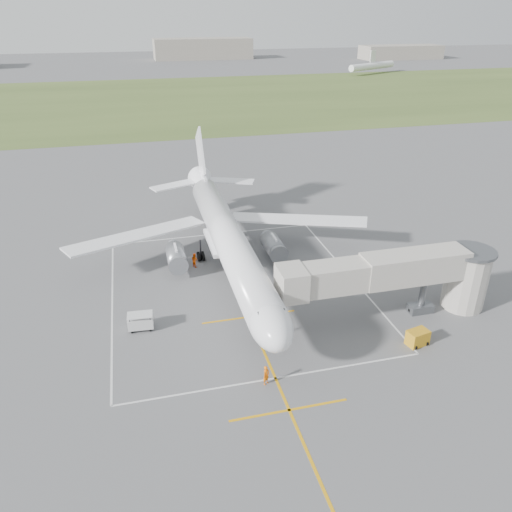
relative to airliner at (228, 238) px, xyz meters
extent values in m
plane|color=#5A5A5D|center=(0.00, -0.75, -4.39)|extent=(700.00, 700.00, 0.00)
cube|color=#435726|center=(0.00, 129.25, -4.38)|extent=(700.00, 120.00, 0.02)
cube|color=orange|center=(0.00, -5.75, -4.38)|extent=(0.25, 60.00, 0.01)
cube|color=orange|center=(0.00, -24.75, -4.38)|extent=(10.00, 0.25, 0.01)
cube|color=orange|center=(0.00, -10.75, -4.38)|extent=(10.00, 0.25, 0.01)
cube|color=silver|center=(0.00, 11.25, -4.38)|extent=(28.00, 0.20, 0.01)
cube|color=silver|center=(0.00, -20.75, -4.38)|extent=(28.00, 0.20, 0.01)
cube|color=silver|center=(-14.00, -4.75, -4.38)|extent=(0.20, 32.00, 0.01)
cube|color=silver|center=(14.00, -4.75, -4.38)|extent=(0.20, 32.00, 0.01)
cylinder|color=white|center=(0.00, -0.75, 0.11)|extent=(3.80, 36.00, 3.80)
ellipsoid|color=white|center=(0.00, -18.75, 0.11)|extent=(3.80, 7.22, 3.80)
cube|color=black|center=(0.00, -19.65, 1.16)|extent=(2.40, 1.60, 0.99)
cone|color=white|center=(0.00, 19.75, 0.51)|extent=(3.80, 6.00, 3.80)
cube|color=white|center=(10.50, 5.25, -0.74)|extent=(17.93, 11.24, 1.23)
cube|color=white|center=(-10.50, 5.25, -0.74)|extent=(17.93, 11.24, 1.23)
cube|color=white|center=(0.00, 2.25, -1.44)|extent=(4.20, 8.00, 0.50)
cube|color=white|center=(0.00, 20.45, 4.81)|extent=(0.30, 7.89, 8.65)
cube|color=white|center=(0.00, 18.25, 1.81)|extent=(0.35, 5.00, 1.20)
cube|color=white|center=(4.20, 19.45, 0.71)|extent=(7.85, 5.03, 0.20)
cube|color=white|center=(-4.20, 19.45, 0.71)|extent=(7.85, 5.03, 0.20)
cylinder|color=gray|center=(6.20, 1.75, -2.49)|extent=(2.30, 4.20, 2.30)
cube|color=white|center=(6.20, 1.45, -1.69)|extent=(0.25, 2.40, 1.20)
cylinder|color=gray|center=(-6.20, 1.75, -2.49)|extent=(2.30, 4.20, 2.30)
cube|color=white|center=(-6.20, 1.45, -1.69)|extent=(0.25, 2.40, 1.20)
cylinder|color=black|center=(0.00, -15.25, -3.09)|extent=(0.18, 0.18, 2.60)
cylinder|color=black|center=(-0.11, -15.25, -3.99)|extent=(0.28, 0.80, 0.80)
cylinder|color=black|center=(0.11, -15.25, -3.99)|extent=(0.28, 0.80, 0.80)
cylinder|color=black|center=(2.90, 3.75, -2.99)|extent=(0.22, 0.22, 2.80)
cylinder|color=black|center=(2.62, 3.40, -3.91)|extent=(0.32, 0.96, 0.96)
cylinder|color=black|center=(3.18, 3.40, -3.91)|extent=(0.32, 0.96, 0.96)
cylinder|color=black|center=(2.62, 4.10, -3.91)|extent=(0.32, 0.96, 0.96)
cylinder|color=black|center=(3.18, 4.10, -3.91)|extent=(0.32, 0.96, 0.96)
cylinder|color=black|center=(-2.90, 3.75, -2.99)|extent=(0.22, 0.22, 2.80)
cylinder|color=black|center=(-3.18, 3.40, -3.91)|extent=(0.32, 0.96, 0.96)
cylinder|color=black|center=(-2.62, 3.40, -3.91)|extent=(0.32, 0.96, 0.96)
cylinder|color=black|center=(-3.18, 4.10, -3.91)|extent=(0.32, 0.96, 0.96)
cylinder|color=black|center=(-2.62, 4.10, -3.91)|extent=(0.32, 0.96, 0.96)
cube|color=#ADA79C|center=(7.74, -14.25, 1.21)|extent=(11.09, 2.90, 2.80)
cube|color=#ADA79C|center=(16.46, -14.25, 1.31)|extent=(11.09, 3.10, 3.00)
cube|color=#ADA79C|center=(3.40, -14.25, 1.21)|extent=(2.60, 3.40, 3.00)
cylinder|color=#575A5E|center=(18.00, -14.25, -2.29)|extent=(0.70, 0.70, 4.20)
cube|color=#575A5E|center=(18.00, -14.25, -3.94)|extent=(2.60, 1.40, 0.90)
cylinder|color=#ADA79C|center=(23.00, -14.25, -1.19)|extent=(4.40, 4.40, 6.40)
cylinder|color=#575A5E|center=(23.00, -14.25, 2.21)|extent=(5.00, 5.00, 0.30)
cylinder|color=black|center=(17.00, -14.25, -4.04)|extent=(0.70, 0.30, 0.70)
cylinder|color=black|center=(19.00, -14.25, -4.04)|extent=(0.70, 0.30, 0.70)
cube|color=orange|center=(14.66, -19.33, -3.63)|extent=(2.27, 1.73, 1.53)
cylinder|color=black|center=(14.08, -20.03, -4.17)|extent=(0.29, 0.48, 0.45)
cylinder|color=black|center=(15.47, -19.73, -4.17)|extent=(0.29, 0.48, 0.45)
cube|color=silver|center=(-11.10, -10.19, -3.54)|extent=(2.59, 1.67, 1.10)
cube|color=silver|center=(-11.10, -10.19, -2.69)|extent=(2.59, 1.67, 0.08)
cylinder|color=black|center=(-12.14, -10.72, -3.34)|extent=(0.08, 0.08, 1.30)
cylinder|color=black|center=(-10.14, -10.86, -3.34)|extent=(0.08, 0.08, 1.30)
cylinder|color=black|center=(-12.05, -9.52, -3.34)|extent=(0.08, 0.08, 1.30)
cylinder|color=black|center=(-10.06, -9.66, -3.34)|extent=(0.08, 0.08, 1.30)
cylinder|color=black|center=(-12.03, -10.68, -4.19)|extent=(0.21, 0.41, 0.40)
cylinder|color=black|center=(-10.24, -10.80, -4.19)|extent=(0.21, 0.41, 0.40)
cylinder|color=black|center=(-11.96, -9.58, -4.19)|extent=(0.21, 0.41, 0.40)
cylinder|color=black|center=(-10.16, -9.70, -4.19)|extent=(0.21, 0.41, 0.40)
imported|color=orange|center=(-0.98, -21.23, -3.47)|extent=(0.80, 0.73, 1.84)
imported|color=#FF5208|center=(-3.93, 2.05, -3.48)|extent=(1.05, 1.12, 1.82)
cube|color=gray|center=(40.00, 279.25, 1.61)|extent=(60.00, 20.00, 12.00)
cube|color=gray|center=(160.00, 249.25, -0.39)|extent=(50.00, 18.00, 8.00)
cylinder|color=white|center=(107.95, 182.51, -0.89)|extent=(29.88, 17.57, 3.20)
cube|color=white|center=(107.95, 182.51, 3.61)|extent=(3.69, 2.11, 5.50)
camera|label=1|loc=(-10.11, -53.69, 24.87)|focal=35.00mm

